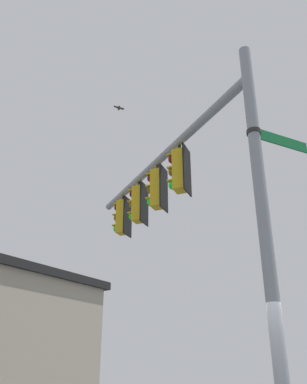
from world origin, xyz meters
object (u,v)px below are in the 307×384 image
(traffic_light_nearest_pole, at_px, (179,171))
(traffic_light_arm_end, at_px, (122,217))
(street_name_sign, at_px, (272,138))
(bird_flying, at_px, (119,108))
(traffic_light_mid_outer, at_px, (138,204))
(traffic_light_mid_inner, at_px, (157,189))

(traffic_light_nearest_pole, relative_size, traffic_light_arm_end, 1.00)
(street_name_sign, bearing_deg, bird_flying, 54.74)
(traffic_light_mid_outer, xyz_separation_m, street_name_sign, (-2.93, -4.13, -0.43))
(traffic_light_arm_end, bearing_deg, street_name_sign, -126.30)
(traffic_light_mid_outer, bearing_deg, traffic_light_nearest_pole, -130.32)
(street_name_sign, bearing_deg, traffic_light_arm_end, 53.70)
(traffic_light_nearest_pole, distance_m, bird_flying, 5.69)
(traffic_light_mid_outer, bearing_deg, traffic_light_mid_inner, -130.32)
(traffic_light_nearest_pole, xyz_separation_m, bird_flying, (2.37, 3.01, 4.21))
(traffic_light_nearest_pole, relative_size, bird_flying, 3.71)
(traffic_light_arm_end, bearing_deg, traffic_light_mid_inner, -130.32)
(traffic_light_mid_outer, xyz_separation_m, bird_flying, (0.84, 1.21, 4.21))
(traffic_light_arm_end, relative_size, bird_flying, 3.71)
(traffic_light_mid_inner, distance_m, bird_flying, 4.97)
(traffic_light_nearest_pole, bearing_deg, traffic_light_arm_end, 49.68)
(traffic_light_mid_inner, relative_size, traffic_light_arm_end, 1.00)
(traffic_light_nearest_pole, distance_m, traffic_light_arm_end, 3.54)
(traffic_light_mid_outer, xyz_separation_m, traffic_light_arm_end, (0.76, 0.90, 0.00))
(street_name_sign, relative_size, bird_flying, 3.22)
(street_name_sign, bearing_deg, traffic_light_nearest_pole, 58.93)
(traffic_light_nearest_pole, distance_m, street_name_sign, 2.76)
(traffic_light_nearest_pole, relative_size, traffic_light_mid_inner, 1.00)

